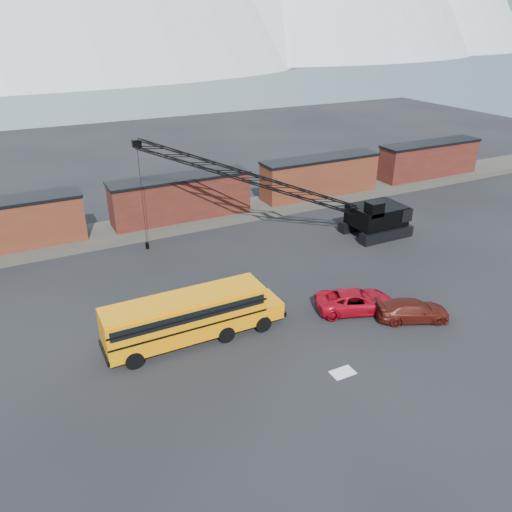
{
  "coord_description": "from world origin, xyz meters",
  "views": [
    {
      "loc": [
        -14.36,
        -22.22,
        18.4
      ],
      "look_at": [
        0.27,
        6.56,
        3.0
      ],
      "focal_mm": 35.0,
      "sensor_mm": 36.0,
      "label": 1
    }
  ],
  "objects_px": {
    "red_pickup": "(355,301)",
    "maroon_suv": "(413,310)",
    "school_bus": "(191,316)",
    "crawler_crane": "(260,181)"
  },
  "relations": [
    {
      "from": "red_pickup",
      "to": "maroon_suv",
      "type": "height_order",
      "value": "red_pickup"
    },
    {
      "from": "school_bus",
      "to": "red_pickup",
      "type": "xyz_separation_m",
      "value": [
        11.35,
        -1.81,
        -1.03
      ]
    },
    {
      "from": "red_pickup",
      "to": "crawler_crane",
      "type": "xyz_separation_m",
      "value": [
        -0.55,
        13.43,
        5.01
      ]
    },
    {
      "from": "school_bus",
      "to": "red_pickup",
      "type": "bearing_deg",
      "value": -9.07
    },
    {
      "from": "red_pickup",
      "to": "crawler_crane",
      "type": "distance_m",
      "value": 14.35
    },
    {
      "from": "maroon_suv",
      "to": "crawler_crane",
      "type": "relative_size",
      "value": 0.21
    },
    {
      "from": "school_bus",
      "to": "crawler_crane",
      "type": "bearing_deg",
      "value": 47.11
    },
    {
      "from": "school_bus",
      "to": "crawler_crane",
      "type": "relative_size",
      "value": 0.5
    },
    {
      "from": "school_bus",
      "to": "maroon_suv",
      "type": "height_order",
      "value": "school_bus"
    },
    {
      "from": "red_pickup",
      "to": "crawler_crane",
      "type": "bearing_deg",
      "value": 22.17
    }
  ]
}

